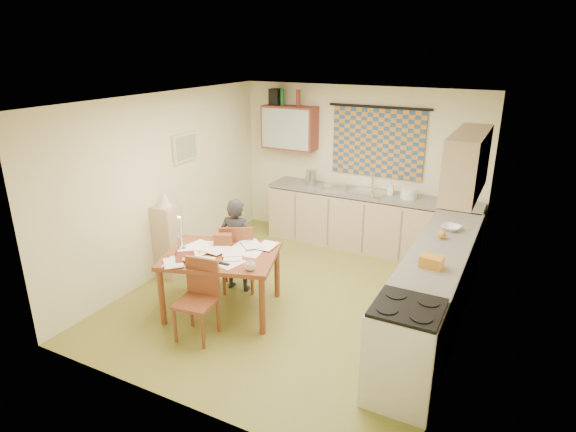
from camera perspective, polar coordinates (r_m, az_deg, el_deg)
The scene contains 44 objects.
floor at distance 6.33m, azimuth 0.88°, elevation -9.58°, with size 4.00×4.50×0.02m, color olive.
ceiling at distance 5.55m, azimuth 1.02°, elevation 13.73°, with size 4.00×4.50×0.02m, color white.
wall_back at distance 7.83m, azimuth 8.36°, elevation 5.93°, with size 4.00×0.02×2.50m, color beige.
wall_front at distance 4.08m, azimuth -13.46°, elevation -7.68°, with size 4.00×0.02×2.50m, color beige.
wall_left at distance 6.91m, azimuth -14.18°, elevation 3.67°, with size 0.02×4.50×2.50m, color beige.
wall_right at distance 5.30m, azimuth 20.82°, elevation -1.93°, with size 0.02×4.50×2.50m, color beige.
window_blind at distance 7.62m, azimuth 10.55°, elevation 8.50°, with size 1.45×0.03×1.05m, color navy.
curtain_rod at distance 7.52m, azimuth 10.77°, elevation 12.59°, with size 0.04×0.04×1.60m, color black.
wall_cabinet at distance 8.00m, azimuth 0.20°, elevation 10.44°, with size 0.90×0.34×0.70m, color maroon.
wall_cabinet_glass at distance 7.85m, azimuth -0.37°, elevation 10.27°, with size 0.84×0.02×0.64m, color #99B2A5.
upper_cabinet_right at distance 5.67m, azimuth 20.48°, elevation 5.86°, with size 0.34×1.30×0.70m, color tan.
framed_print at distance 7.08m, azimuth -12.12°, elevation 7.96°, with size 0.04×0.50×0.40m, color beige.
print_canvas at distance 7.06m, azimuth -11.96°, elevation 7.95°, with size 0.01×0.42×0.32m, color beige.
counter_back at distance 7.69m, azimuth 9.59°, elevation -0.64°, with size 3.30×0.62×0.92m.
counter_right at distance 5.85m, azimuth 17.13°, elevation -8.04°, with size 0.62×2.95×0.92m.
stove at distance 4.60m, azimuth 13.55°, elevation -15.51°, with size 0.62×0.62×0.96m.
sink at distance 7.56m, azimuth 9.44°, elevation 2.46°, with size 0.55×0.45×0.10m, color silver.
tap at distance 7.68m, azimuth 10.01°, elevation 4.08°, with size 0.03×0.03×0.28m, color silver.
dish_rack at distance 7.72m, azimuth 5.66°, elevation 3.52°, with size 0.35×0.30×0.06m, color silver.
kettle at distance 7.85m, azimuth 2.77°, elevation 4.57°, with size 0.18×0.18×0.24m, color silver.
mixing_bowl at distance 7.37m, azimuth 14.13°, elevation 2.65°, with size 0.24×0.24×0.16m, color white.
soap_bottle at distance 7.48m, azimuth 12.08°, elevation 3.19°, with size 0.09×0.09×0.19m, color white.
bowl at distance 6.28m, azimuth 18.78°, elevation -1.33°, with size 0.28×0.28×0.06m, color white.
orange_bag at distance 5.17m, azimuth 16.64°, elevation -5.22°, with size 0.22×0.16×0.12m, color #C08026.
fruit_orange at distance 5.96m, azimuth 17.79°, elevation -2.10°, with size 0.10×0.10×0.10m, color #C08026.
speaker at distance 8.06m, azimuth -1.49°, elevation 13.95°, with size 0.16×0.20×0.26m, color black.
bottle_green at distance 8.00m, azimuth -0.70°, elevation 13.91°, with size 0.07×0.07×0.26m, color #195926.
bottle_brown at distance 7.87m, azimuth 1.22°, elevation 13.81°, with size 0.07×0.07×0.26m, color maroon.
dining_table at distance 5.92m, azimuth -7.79°, elevation -7.72°, with size 1.54×1.33×0.75m.
chair_far at distance 6.42m, azimuth -5.90°, elevation -6.24°, with size 0.58×0.58×0.94m.
chair_near at distance 5.51m, azimuth -10.69°, elevation -11.38°, with size 0.45×0.45×0.89m.
person at distance 6.29m, azimuth -6.08°, elevation -3.40°, with size 0.49×0.35×1.26m, color black.
shelf_stand at distance 6.86m, azimuth -14.02°, elevation -2.96°, with size 0.32×0.30×1.03m, color tan.
lampshade at distance 6.65m, azimuth -14.46°, elevation 2.03°, with size 0.20×0.20×0.22m, color beige.
letter_rack at distance 5.93m, azimuth -7.72°, elevation -2.85°, with size 0.22×0.10×0.16m, color brown.
mug at distance 5.30m, azimuth -4.49°, elevation -5.95°, with size 0.15×0.15×0.09m, color white.
magazine at distance 5.71m, azimuth -13.22°, elevation -4.87°, with size 0.36×0.37×0.03m, color maroon.
book at distance 5.80m, azimuth -12.31°, elevation -4.46°, with size 0.23×0.28×0.02m, color #C08026.
orange_box at distance 5.60m, azimuth -11.82°, elevation -5.17°, with size 0.12×0.08×0.04m, color #C08026.
eyeglasses at distance 5.48m, azimuth -7.58°, elevation -5.65°, with size 0.13×0.04×0.02m, color black.
candle_holder at distance 5.91m, azimuth -12.67°, elevation -3.14°, with size 0.06×0.06×0.18m, color silver.
candle at distance 5.89m, azimuth -12.61°, elevation -1.12°, with size 0.02×0.02×0.22m, color white.
candle_flame at distance 5.82m, azimuth -12.88°, elevation -0.13°, with size 0.02×0.02×0.02m, color #FFCC66.
papers at distance 5.76m, azimuth -8.42°, elevation -4.33°, with size 1.02×1.24×0.03m.
Camera 1 is at (2.45, -4.95, 3.09)m, focal length 30.00 mm.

